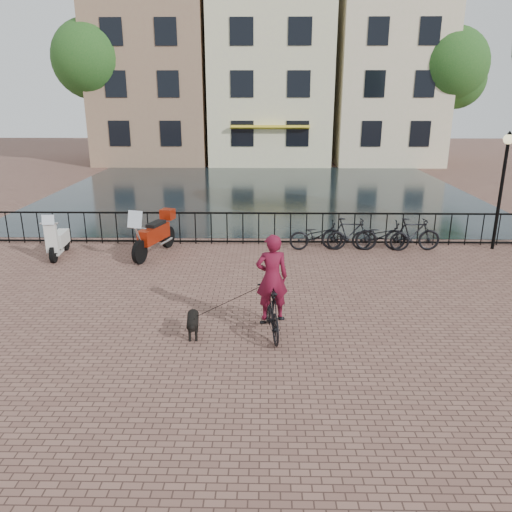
{
  "coord_description": "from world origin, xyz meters",
  "views": [
    {
      "loc": [
        0.18,
        -7.2,
        4.48
      ],
      "look_at": [
        0.0,
        3.0,
        1.2
      ],
      "focal_mm": 35.0,
      "sensor_mm": 36.0,
      "label": 1
    }
  ],
  "objects_px": {
    "lamp_post": "(504,171)",
    "scooter": "(58,233)",
    "motorcycle": "(154,229)",
    "cyclist": "(272,291)",
    "dog": "(193,324)"
  },
  "relations": [
    {
      "from": "lamp_post",
      "to": "scooter",
      "type": "relative_size",
      "value": 2.21
    },
    {
      "from": "motorcycle",
      "to": "scooter",
      "type": "xyz_separation_m",
      "value": [
        -2.76,
        -0.16,
        -0.07
      ]
    },
    {
      "from": "cyclist",
      "to": "dog",
      "type": "relative_size",
      "value": 2.8
    },
    {
      "from": "lamp_post",
      "to": "dog",
      "type": "xyz_separation_m",
      "value": [
        -8.4,
        -6.04,
        -2.1
      ]
    },
    {
      "from": "cyclist",
      "to": "scooter",
      "type": "bearing_deg",
      "value": -46.69
    },
    {
      "from": "dog",
      "to": "motorcycle",
      "type": "relative_size",
      "value": 0.38
    },
    {
      "from": "cyclist",
      "to": "motorcycle",
      "type": "distance_m",
      "value": 6.1
    },
    {
      "from": "dog",
      "to": "motorcycle",
      "type": "bearing_deg",
      "value": 102.99
    },
    {
      "from": "dog",
      "to": "scooter",
      "type": "xyz_separation_m",
      "value": [
        -4.61,
        5.07,
        0.43
      ]
    },
    {
      "from": "lamp_post",
      "to": "cyclist",
      "type": "xyz_separation_m",
      "value": [
        -6.87,
        -5.89,
        -1.48
      ]
    },
    {
      "from": "lamp_post",
      "to": "dog",
      "type": "distance_m",
      "value": 10.55
    },
    {
      "from": "cyclist",
      "to": "motorcycle",
      "type": "height_order",
      "value": "cyclist"
    },
    {
      "from": "lamp_post",
      "to": "scooter",
      "type": "bearing_deg",
      "value": -175.77
    },
    {
      "from": "cyclist",
      "to": "motorcycle",
      "type": "bearing_deg",
      "value": -64.33
    },
    {
      "from": "scooter",
      "to": "dog",
      "type": "bearing_deg",
      "value": -53.16
    }
  ]
}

